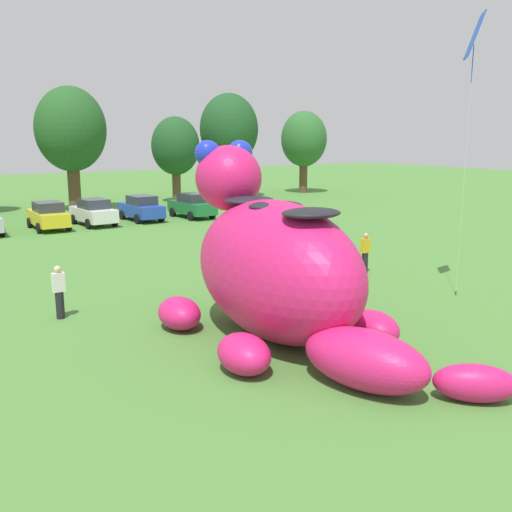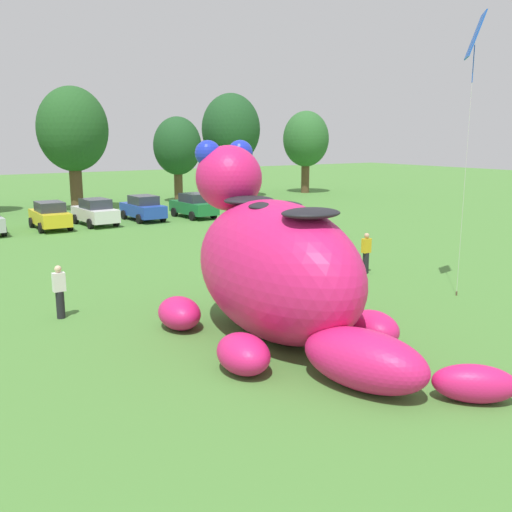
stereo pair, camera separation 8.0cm
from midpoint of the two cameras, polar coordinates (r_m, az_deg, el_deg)
ground_plane at (r=17.38m, az=3.97°, el=-7.30°), size 160.00×160.00×0.00m
giant_inflatable_creature at (r=16.32m, az=1.86°, el=-1.14°), size 5.81×10.92×5.54m
car_yellow at (r=37.88m, az=-19.85°, el=3.76°), size 1.96×4.11×1.72m
car_white at (r=38.76m, az=-15.77°, el=4.18°), size 2.17×4.22×1.72m
car_blue at (r=40.17m, az=-11.28°, el=4.65°), size 2.06×4.16×1.72m
car_green at (r=41.13m, az=-6.36°, el=4.96°), size 2.15×4.20×1.72m
tree_centre at (r=46.49m, az=-17.84°, el=11.73°), size 5.25×5.25×9.32m
tree_centre_right at (r=50.83m, az=-7.98°, el=10.63°), size 4.11×4.11×7.30m
tree_mid_right at (r=54.17m, az=-2.72°, el=12.30°), size 5.34×5.34×9.48m
tree_right at (r=59.23m, az=4.70°, el=11.37°), size 4.58×4.58×8.12m
spectator_mid_field at (r=24.62m, az=10.61°, el=0.27°), size 0.38×0.26×1.71m
spectator_by_cars at (r=19.21m, az=-18.94°, el=-3.41°), size 0.38×0.26×1.71m
tethered_flying_kite at (r=21.73m, az=20.59°, el=19.23°), size 1.13×1.13×9.64m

